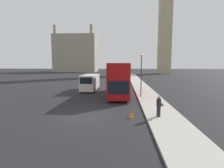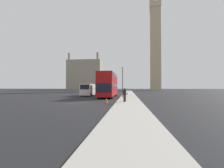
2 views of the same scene
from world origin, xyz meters
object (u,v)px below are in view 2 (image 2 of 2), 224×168
Objects in this scene: street_lamp at (123,77)px; white_van at (89,89)px; red_double_decker_bus at (108,84)px; pedestrian at (125,95)px; clock_tower at (155,30)px.

white_van is at bearing 142.68° from street_lamp.
white_van is at bearing 140.85° from red_double_decker_bus.
street_lamp is at bearing 93.88° from pedestrian.
clock_tower is at bearing 77.08° from pedestrian.
clock_tower is 66.67m from red_double_decker_bus.
street_lamp is (-0.56, 8.27, 2.70)m from pedestrian.
clock_tower reaches higher than street_lamp.
street_lamp is at bearing -105.21° from clock_tower.
pedestrian is 8.72m from street_lamp.
clock_tower is at bearing 74.79° from street_lamp.
clock_tower reaches higher than pedestrian.
red_double_decker_bus is (-18.44, -56.06, -31.03)m from clock_tower.
street_lamp is (7.48, -5.70, 2.30)m from white_van.
street_lamp is (-15.74, -57.87, -29.78)m from clock_tower.
red_double_decker_bus is 1.72× the size of white_van.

